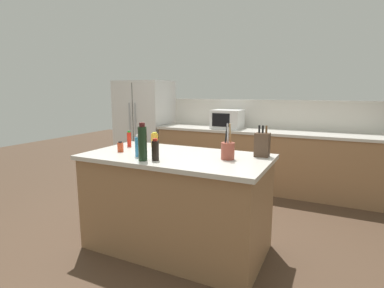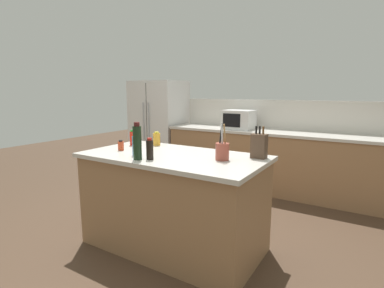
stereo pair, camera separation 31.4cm
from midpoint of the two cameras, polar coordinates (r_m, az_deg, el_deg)
name	(u,v)px [view 2 (the right image)]	position (r m, az deg, el deg)	size (l,w,h in m)	color
ground_plane	(174,246)	(3.18, -0.52, -18.84)	(14.00, 14.00, 0.00)	#473323
back_counter_run	(271,161)	(4.83, 16.68, -3.15)	(3.41, 0.66, 0.94)	#936B47
wall_backsplash	(279,115)	(5.03, 18.03, 5.35)	(3.37, 0.03, 0.46)	beige
kitchen_island	(173,201)	(2.98, -0.53, -10.88)	(1.75, 0.93, 0.94)	#936B47
refrigerator	(159,127)	(5.77, -4.74, 3.27)	(0.95, 0.75, 1.73)	white
microwave	(239,119)	(4.90, 10.73, 4.61)	(0.47, 0.39, 0.30)	white
knife_block	(259,146)	(2.79, 15.85, -0.35)	(0.13, 0.10, 0.29)	#4C3828
utensil_crock	(222,151)	(2.65, 9.18, -1.32)	(0.12, 0.12, 0.32)	brown
honey_jar	(157,139)	(3.33, -4.09, 0.93)	(0.08, 0.08, 0.15)	gold
wine_bottle	(137,142)	(2.64, -7.07, 0.33)	(0.08, 0.08, 0.33)	black
soy_sauce_bottle	(150,149)	(2.64, -4.70, -1.06)	(0.06, 0.06, 0.19)	black
hot_sauce_bottle	(132,138)	(3.36, -8.79, 1.08)	(0.04, 0.04, 0.17)	red
dish_soap_bottle	(136,145)	(2.82, -7.58, -0.29)	(0.07, 0.07, 0.20)	#3384BC
spice_jar_paprika	(121,146)	(3.10, -10.61, -0.33)	(0.06, 0.06, 0.11)	#B73D1E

